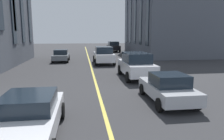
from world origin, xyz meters
name	(u,v)px	position (x,y,z in m)	size (l,w,h in m)	color
lane_centre_line	(95,81)	(20.00, 0.00, 0.00)	(80.00, 0.16, 0.01)	#D8C64C
car_white_far	(136,65)	(20.72, -3.12, 0.97)	(4.70, 2.14, 1.88)	silver
car_white_mid	(104,55)	(28.63, -1.48, 0.97)	(4.70, 2.14, 1.88)	silver
car_grey_parked_a	(61,56)	(31.29, 3.35, 0.70)	(3.90, 1.89, 1.40)	slate
car_white_near	(28,116)	(12.12, 2.57, 0.70)	(4.40, 1.95, 1.37)	silver
car_black_oncoming	(113,46)	(44.38, -4.90, 0.97)	(4.70, 2.14, 1.88)	black
car_silver_parked_b	(168,88)	(14.93, -3.17, 0.70)	(3.90, 1.89, 1.40)	#B7BABF
building_right_near	(174,15)	(38.58, -13.74, 6.23)	(16.13, 12.61, 12.46)	#565B66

